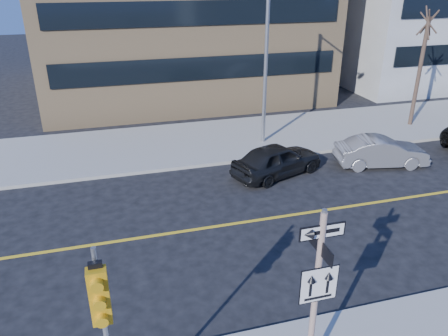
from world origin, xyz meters
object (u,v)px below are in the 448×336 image
object	(u,v)px
traffic_signal	(102,310)
sign_pole	(316,289)
parked_car_a	(277,160)
street_tree_west	(428,25)
streetlight_a	(268,50)
parked_car_b	(381,152)

from	to	relation	value
traffic_signal	sign_pole	bearing A→B (deg)	2.11
traffic_signal	parked_car_a	distance (m)	12.61
parked_car_a	street_tree_west	world-z (taller)	street_tree_west
parked_car_a	streetlight_a	distance (m)	5.33
traffic_signal	streetlight_a	world-z (taller)	streetlight_a
streetlight_a	parked_car_a	bearing A→B (deg)	-101.99
parked_car_a	street_tree_west	distance (m)	11.54
parked_car_b	street_tree_west	world-z (taller)	street_tree_west
streetlight_a	street_tree_west	distance (m)	9.05
streetlight_a	street_tree_west	bearing A→B (deg)	3.45
sign_pole	traffic_signal	world-z (taller)	sign_pole
sign_pole	streetlight_a	world-z (taller)	streetlight_a
traffic_signal	parked_car_a	xyz separation A→B (m)	(7.28, 10.03, -2.32)
sign_pole	traffic_signal	xyz separation A→B (m)	(-4.00, -0.15, 0.59)
sign_pole	street_tree_west	bearing A→B (deg)	46.74
traffic_signal	parked_car_b	distance (m)	15.73
sign_pole	parked_car_a	xyz separation A→B (m)	(3.28, 9.88, -1.73)
sign_pole	streetlight_a	size ratio (longest dim) A/B	0.51
sign_pole	street_tree_west	distance (m)	19.22
traffic_signal	street_tree_west	size ratio (longest dim) A/B	0.63
parked_car_a	streetlight_a	bearing A→B (deg)	-31.58
traffic_signal	parked_car_b	xyz separation A→B (m)	(12.17, 9.68, -2.36)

